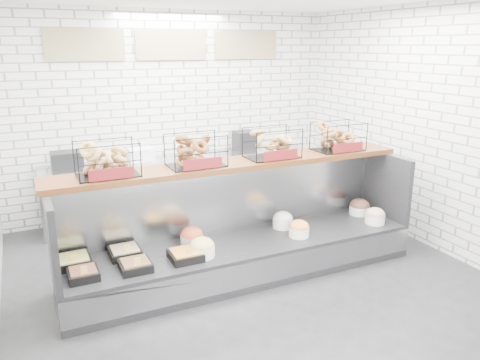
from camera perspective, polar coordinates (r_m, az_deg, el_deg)
ground at (r=5.20m, az=1.93°, el=-12.62°), size 5.50×5.50×0.00m
room_shell at (r=5.12m, az=-0.98°, el=11.18°), size 5.02×5.51×3.01m
display_case at (r=5.33m, az=0.19°, el=-7.95°), size 4.00×0.90×1.20m
bagel_shelf at (r=5.14m, az=-0.58°, el=3.61°), size 4.10×0.50×0.40m
prep_counter at (r=7.10m, az=-7.10°, el=-0.61°), size 4.00×0.60×1.20m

